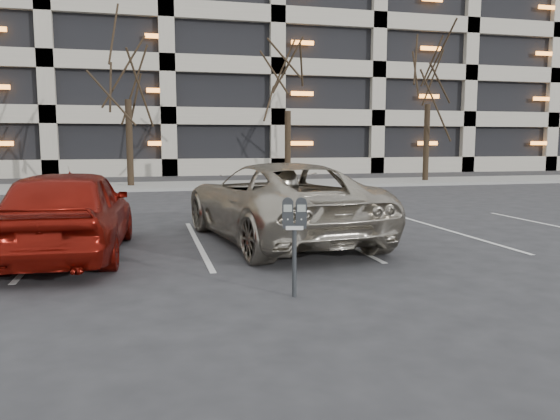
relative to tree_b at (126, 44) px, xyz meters
name	(u,v)px	position (x,y,z in m)	size (l,w,h in m)	color
ground	(297,264)	(3.00, -16.00, -6.05)	(140.00, 140.00, 0.00)	#28282B
sidewalk	(201,185)	(3.00, 0.00, -5.99)	(80.00, 4.00, 0.12)	gray
stall_lines	(198,243)	(1.60, -13.70, -6.04)	(16.90, 5.20, 0.00)	silver
parking_garage	(329,49)	(15.00, 17.84, 3.21)	(52.00, 20.00, 19.00)	black
tree_b	(126,44)	(0.00, 0.00, 0.00)	(3.68, 3.68, 8.37)	black
tree_c	(288,65)	(7.00, 0.00, -0.62)	(3.31, 3.31, 7.52)	black
tree_d	(429,56)	(14.00, 0.00, 0.02)	(3.70, 3.70, 8.41)	black
parking_meter	(294,223)	(2.46, -17.79, -5.09)	(0.34, 0.19, 1.25)	black
suv_silver	(277,202)	(3.20, -13.78, -5.27)	(3.38, 5.96, 1.58)	#B0A695
car_red	(69,212)	(-0.64, -14.50, -5.27)	(1.85, 4.60, 1.57)	maroon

